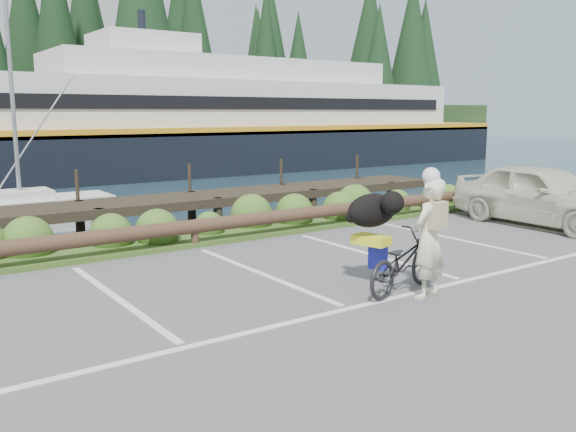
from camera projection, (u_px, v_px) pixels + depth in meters
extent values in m
plane|color=#4E4E50|center=(331.00, 302.00, 9.20)|extent=(72.00, 72.00, 0.00)
cube|color=#3D5B21|center=(181.00, 239.00, 13.48)|extent=(34.00, 1.60, 0.10)
imported|color=black|center=(403.00, 262.00, 9.64)|extent=(1.97, 1.09, 0.98)
imported|color=beige|center=(429.00, 238.00, 9.29)|extent=(0.77, 0.60, 1.86)
ellipsoid|color=black|center=(372.00, 210.00, 9.90)|extent=(0.69, 1.04, 0.55)
imported|color=beige|center=(542.00, 195.00, 15.31)|extent=(1.98, 4.63, 1.56)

